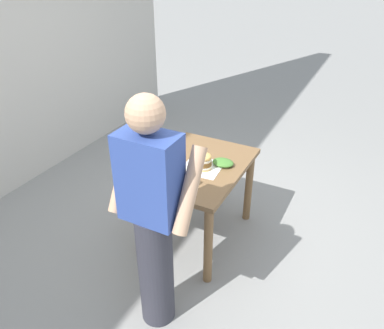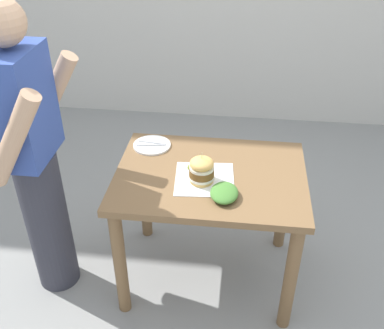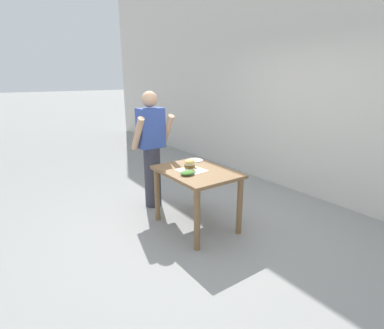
{
  "view_description": "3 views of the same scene",
  "coord_description": "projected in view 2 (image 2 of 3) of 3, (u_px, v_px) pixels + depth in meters",
  "views": [
    {
      "loc": [
        -1.2,
        2.42,
        2.34
      ],
      "look_at": [
        0.0,
        0.1,
        0.81
      ],
      "focal_mm": 35.0,
      "sensor_mm": 36.0,
      "label": 1
    },
    {
      "loc": [
        -1.97,
        -0.14,
        2.14
      ],
      "look_at": [
        0.0,
        0.1,
        0.81
      ],
      "focal_mm": 42.0,
      "sensor_mm": 36.0,
      "label": 2
    },
    {
      "loc": [
        -2.08,
        -2.85,
        1.88
      ],
      "look_at": [
        0.0,
        0.1,
        0.81
      ],
      "focal_mm": 28.0,
      "sensor_mm": 36.0,
      "label": 3
    }
  ],
  "objects": [
    {
      "name": "side_plate_with_forks",
      "position": [
        152.0,
        145.0,
        2.63
      ],
      "size": [
        0.22,
        0.22,
        0.02
      ],
      "color": "white",
      "rests_on": "patio_table"
    },
    {
      "name": "sandwich",
      "position": [
        202.0,
        170.0,
        2.3
      ],
      "size": [
        0.13,
        0.13,
        0.18
      ],
      "color": "#E5B25B",
      "rests_on": "serving_paper"
    },
    {
      "name": "ground_plane",
      "position": [
        208.0,
        273.0,
        2.83
      ],
      "size": [
        80.0,
        80.0,
        0.0
      ],
      "primitive_type": "plane",
      "color": "gray"
    },
    {
      "name": "diner_across_table",
      "position": [
        34.0,
        158.0,
        2.31
      ],
      "size": [
        0.55,
        0.35,
        1.69
      ],
      "color": "#33333D",
      "rests_on": "ground"
    },
    {
      "name": "pickle_spear",
      "position": [
        196.0,
        168.0,
        2.42
      ],
      "size": [
        0.03,
        0.09,
        0.02
      ],
      "primitive_type": "cylinder",
      "rotation": [
        0.0,
        1.57,
        1.53
      ],
      "color": "#8EA83D",
      "rests_on": "serving_paper"
    },
    {
      "name": "side_salad",
      "position": [
        224.0,
        193.0,
        2.22
      ],
      "size": [
        0.18,
        0.14,
        0.05
      ],
      "primitive_type": "ellipsoid",
      "color": "#477F33",
      "rests_on": "patio_table"
    },
    {
      "name": "serving_paper",
      "position": [
        204.0,
        179.0,
        2.36
      ],
      "size": [
        0.33,
        0.33,
        0.0
      ],
      "primitive_type": "cube",
      "rotation": [
        0.0,
        0.0,
        0.08
      ],
      "color": "white",
      "rests_on": "patio_table"
    },
    {
      "name": "patio_table",
      "position": [
        210.0,
        194.0,
        2.48
      ],
      "size": [
        0.76,
        1.02,
        0.76
      ],
      "color": "brown",
      "rests_on": "ground"
    }
  ]
}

